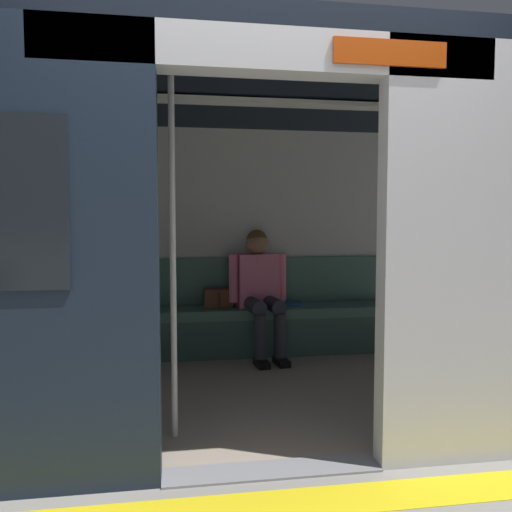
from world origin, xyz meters
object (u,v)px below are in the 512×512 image
object	(u,v)px
bench_seat	(229,319)
person_seated	(260,284)
train_car	(230,186)
grab_pole_door	(173,254)
handbag	(219,298)
book	(294,303)

from	to	relation	value
bench_seat	person_seated	size ratio (longest dim) A/B	2.80
train_car	person_seated	distance (m)	1.31
grab_pole_door	person_seated	bearing A→B (deg)	-114.85
handbag	grab_pole_door	xyz separation A→B (m)	(0.40, 1.78, 0.53)
train_car	grab_pole_door	bearing A→B (deg)	60.66
person_seated	grab_pole_door	bearing A→B (deg)	65.15
train_car	bench_seat	world-z (taller)	train_car
bench_seat	book	bearing A→B (deg)	-172.40
grab_pole_door	train_car	bearing A→B (deg)	-119.34
train_car	grab_pole_door	distance (m)	0.93
bench_seat	book	world-z (taller)	book
bench_seat	grab_pole_door	xyz separation A→B (m)	(0.48, 1.71, 0.72)
train_car	bench_seat	distance (m)	1.53
book	person_seated	bearing A→B (deg)	30.77
book	grab_pole_door	world-z (taller)	grab_pole_door
handbag	grab_pole_door	size ratio (longest dim) A/B	0.12
bench_seat	handbag	distance (m)	0.22
handbag	book	size ratio (longest dim) A/B	1.18
handbag	grab_pole_door	distance (m)	1.90
person_seated	book	xyz separation A→B (m)	(-0.35, -0.14, -0.21)
train_car	handbag	distance (m)	1.44
book	grab_pole_door	bearing A→B (deg)	67.59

